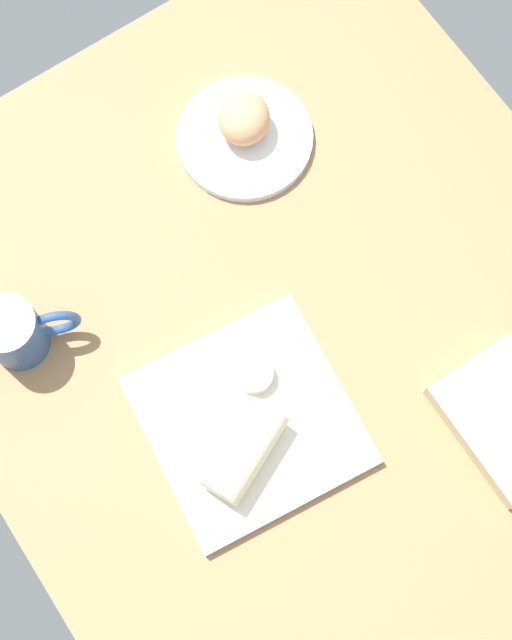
{
  "coord_description": "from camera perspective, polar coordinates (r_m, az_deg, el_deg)",
  "views": [
    {
      "loc": [
        -25.05,
        24.45,
        128.86
      ],
      "look_at": [
        5.26,
        3.97,
        7.0
      ],
      "focal_mm": 54.03,
      "sensor_mm": 36.0,
      "label": 1
    }
  ],
  "objects": [
    {
      "name": "dining_table",
      "position": [
        1.32,
        2.72,
        -1.51
      ],
      "size": [
        110.0,
        90.0,
        4.0
      ],
      "primitive_type": "cube",
      "color": "#9E754C",
      "rests_on": "ground"
    },
    {
      "name": "square_plate",
      "position": [
        1.26,
        -0.41,
        -5.97
      ],
      "size": [
        28.44,
        28.44,
        1.6
      ],
      "primitive_type": "cube",
      "rotation": [
        0.0,
        0.0,
        -0.11
      ],
      "color": "silver",
      "rests_on": "dining_table"
    },
    {
      "name": "scone_pastry",
      "position": [
        1.37,
        -0.73,
        11.87
      ],
      "size": [
        10.93,
        10.79,
        6.06
      ],
      "primitive_type": "ellipsoid",
      "rotation": [
        0.0,
        0.0,
        5.62
      ],
      "color": "tan",
      "rests_on": "round_plate"
    },
    {
      "name": "book_stack",
      "position": [
        1.3,
        14.91,
        -5.61
      ],
      "size": [
        18.55,
        14.79,
        3.15
      ],
      "color": "beige",
      "rests_on": "dining_table"
    },
    {
      "name": "breakfast_wrap",
      "position": [
        1.22,
        -0.7,
        -7.77
      ],
      "size": [
        10.37,
        13.8,
        5.72
      ],
      "primitive_type": "cylinder",
      "rotation": [
        1.57,
        0.0,
        0.42
      ],
      "color": "beige",
      "rests_on": "square_plate"
    },
    {
      "name": "round_plate",
      "position": [
        1.4,
        -0.68,
        10.74
      ],
      "size": [
        19.56,
        19.56,
        1.4
      ],
      "primitive_type": "cylinder",
      "color": "white",
      "rests_on": "dining_table"
    },
    {
      "name": "sauce_cup",
      "position": [
        1.26,
        -0.08,
        -3.23
      ],
      "size": [
        4.94,
        4.94,
        2.07
      ],
      "color": "silver",
      "rests_on": "square_plate"
    },
    {
      "name": "coffee_mug",
      "position": [
        1.29,
        -14.01,
        -0.67
      ],
      "size": [
        7.97,
        12.61,
        9.49
      ],
      "color": "#2D518C",
      "rests_on": "dining_table"
    }
  ]
}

